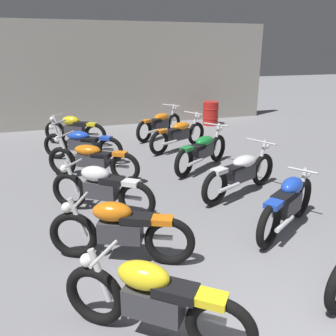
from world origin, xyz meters
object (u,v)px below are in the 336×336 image
Objects in this scene: motorcycle_left_row_1 at (120,230)px; motorcycle_left_row_4 at (82,144)px; motorcycle_left_row_2 at (101,189)px; motorcycle_right_row_1 at (288,203)px; oil_drum at (211,113)px; motorcycle_right_row_3 at (203,150)px; motorcycle_right_row_2 at (241,172)px; motorcycle_right_row_4 at (179,134)px; motorcycle_right_row_5 at (160,124)px; motorcycle_left_row_0 at (153,300)px; motorcycle_left_row_5 at (74,129)px; motorcycle_left_row_3 at (92,159)px.

motorcycle_left_row_4 is at bearing 89.96° from motorcycle_left_row_1.
motorcycle_right_row_1 is (2.63, -1.53, 0.00)m from motorcycle_left_row_2.
motorcycle_left_row_1 is 2.13× the size of oil_drum.
motorcycle_right_row_3 is at bearing -30.44° from motorcycle_left_row_4.
motorcycle_right_row_2 is (0.06, 1.51, -0.01)m from motorcycle_right_row_1.
motorcycle_left_row_2 is 0.81× the size of motorcycle_right_row_4.
motorcycle_left_row_2 is 4.33m from motorcycle_right_row_4.
motorcycle_left_row_1 is at bearing -118.55° from motorcycle_right_row_4.
motorcycle_right_row_1 is (2.62, -0.01, 0.00)m from motorcycle_left_row_1.
motorcycle_right_row_5 is 2.71m from oil_drum.
motorcycle_left_row_0 and motorcycle_left_row_5 have the same top height.
motorcycle_left_row_3 is 1.07× the size of motorcycle_left_row_5.
motorcycle_left_row_2 is 0.94× the size of motorcycle_left_row_5.
motorcycle_left_row_3 and motorcycle_right_row_5 have the same top height.
motorcycle_left_row_4 is 1.00× the size of motorcycle_right_row_5.
motorcycle_left_row_3 is 0.99× the size of motorcycle_right_row_3.
motorcycle_left_row_0 is at bearing -108.15° from motorcycle_right_row_5.
motorcycle_right_row_5 reaches higher than oil_drum.
motorcycle_left_row_1 and motorcycle_left_row_5 have the same top height.
motorcycle_right_row_3 is (2.61, 3.17, -0.01)m from motorcycle_left_row_1.
motorcycle_left_row_3 is at bearing 88.80° from motorcycle_left_row_1.
motorcycle_left_row_0 is 0.91× the size of motorcycle_right_row_1.
motorcycle_right_row_5 is (-0.08, 1.51, 0.00)m from motorcycle_right_row_4.
motorcycle_right_row_5 is (2.58, 7.88, -0.01)m from motorcycle_left_row_0.
motorcycle_left_row_3 reaches higher than oil_drum.
motorcycle_left_row_1 is at bearing -90.04° from motorcycle_left_row_4.
motorcycle_left_row_4 is at bearing 129.84° from motorcycle_right_row_2.
motorcycle_left_row_0 is at bearing -89.70° from motorcycle_left_row_5.
motorcycle_left_row_3 is at bearing -87.39° from motorcycle_left_row_4.
motorcycle_left_row_2 is 1.89× the size of oil_drum.
motorcycle_left_row_5 is at bearing 90.96° from motorcycle_left_row_4.
motorcycle_left_row_5 is 0.98× the size of motorcycle_right_row_1.
motorcycle_left_row_4 is at bearing 89.76° from motorcycle_left_row_2.
oil_drum is at bearing 57.20° from motorcycle_left_row_1.
motorcycle_right_row_2 is at bearing 29.36° from motorcycle_left_row_1.
motorcycle_left_row_3 is 4.04m from motorcycle_right_row_5.
motorcycle_right_row_1 is 2.04× the size of oil_drum.
motorcycle_left_row_4 is (-0.07, 1.43, 0.00)m from motorcycle_left_row_3.
motorcycle_right_row_3 is at bearing 92.18° from motorcycle_right_row_2.
motorcycle_left_row_0 is 7.86m from motorcycle_left_row_5.
oil_drum is (4.97, 3.02, -0.03)m from motorcycle_left_row_4.
motorcycle_left_row_2 is 0.86× the size of motorcycle_left_row_4.
oil_drum is at bearing 69.66° from motorcycle_right_row_2.
motorcycle_right_row_5 is (2.62, 0.02, -0.01)m from motorcycle_left_row_5.
motorcycle_left_row_4 reaches higher than motorcycle_left_row_2.
motorcycle_right_row_2 is at bearing -50.16° from motorcycle_left_row_4.
motorcycle_left_row_0 is at bearing -112.64° from motorcycle_right_row_4.
motorcycle_right_row_5 is at bearing 92.88° from motorcycle_right_row_4.
motorcycle_left_row_4 and motorcycle_right_row_3 have the same top height.
motorcycle_right_row_1 is at bearing -89.86° from motorcycle_right_row_3.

